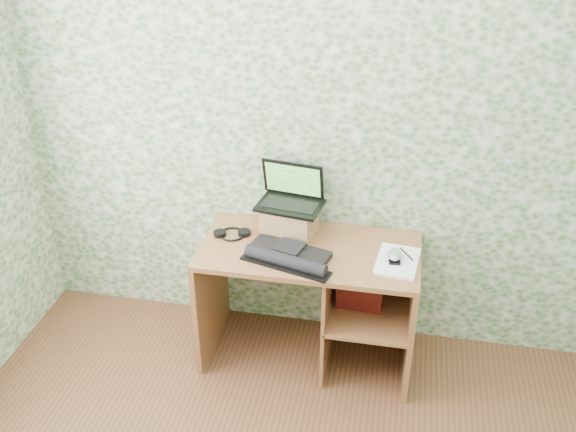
% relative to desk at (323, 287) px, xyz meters
% --- Properties ---
extents(wall_back, '(3.50, 0.00, 3.50)m').
position_rel_desk_xyz_m(wall_back, '(-0.08, 0.28, 0.82)').
color(wall_back, silver).
rests_on(wall_back, ground).
extents(desk, '(1.20, 0.60, 0.75)m').
position_rel_desk_xyz_m(desk, '(0.00, 0.00, 0.00)').
color(desk, brown).
rests_on(desk, floor).
extents(riser, '(0.31, 0.27, 0.17)m').
position_rel_desk_xyz_m(riser, '(-0.22, 0.12, 0.35)').
color(riser, '#8A5F3E').
rests_on(riser, desk).
extents(laptop, '(0.38, 0.30, 0.24)m').
position_rel_desk_xyz_m(laptop, '(-0.22, 0.15, 0.49)').
color(laptop, black).
rests_on(laptop, riser).
extents(keyboard, '(0.50, 0.37, 0.07)m').
position_rel_desk_xyz_m(keyboard, '(-0.18, -0.16, 0.29)').
color(keyboard, black).
rests_on(keyboard, desk).
extents(headphones, '(0.21, 0.18, 0.03)m').
position_rel_desk_xyz_m(headphones, '(-0.53, 0.03, 0.28)').
color(headphones, black).
rests_on(headphones, desk).
extents(notepad, '(0.24, 0.32, 0.01)m').
position_rel_desk_xyz_m(notepad, '(0.40, -0.07, 0.28)').
color(notepad, white).
rests_on(notepad, desk).
extents(mouse, '(0.08, 0.12, 0.04)m').
position_rel_desk_xyz_m(mouse, '(0.38, -0.07, 0.30)').
color(mouse, silver).
rests_on(mouse, notepad).
extents(pen, '(0.08, 0.11, 0.01)m').
position_rel_desk_xyz_m(pen, '(0.44, -0.01, 0.29)').
color(pen, black).
rests_on(pen, notepad).
extents(red_box, '(0.26, 0.10, 0.31)m').
position_rel_desk_xyz_m(red_box, '(0.21, -0.03, 0.06)').
color(red_box, maroon).
rests_on(red_box, desk).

